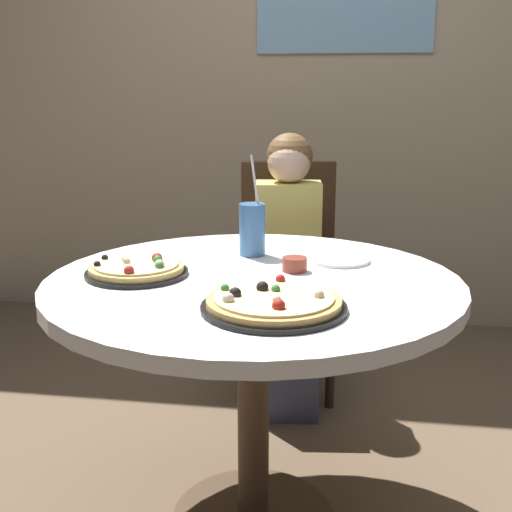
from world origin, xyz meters
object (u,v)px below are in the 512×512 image
pizza_cheese (137,269)px  plate_small (340,260)px  dining_table (253,316)px  chair_wooden (288,263)px  sauce_bowl (295,264)px  pizza_veggie (273,303)px  diner_child (288,286)px  soda_cup (252,229)px

pizza_cheese → plate_small: 0.60m
dining_table → pizza_cheese: size_ratio=3.99×
chair_wooden → sauce_bowl: bearing=-82.8°
chair_wooden → pizza_cheese: chair_wooden is taller
pizza_veggie → plate_small: bearing=73.8°
diner_child → pizza_veggie: bearing=-85.8°
dining_table → diner_child: (0.01, 0.82, -0.16)m
chair_wooden → pizza_veggie: chair_wooden is taller
sauce_bowl → soda_cup: bearing=131.5°
soda_cup → plate_small: soda_cup is taller
dining_table → pizza_cheese: pizza_cheese is taller
plate_small → dining_table: bearing=-135.8°
pizza_veggie → chair_wooden: bearing=94.5°
pizza_veggie → sauce_bowl: 0.34m
chair_wooden → diner_child: size_ratio=0.88×
pizza_veggie → plate_small: size_ratio=1.90×
sauce_bowl → diner_child: bearing=97.4°
dining_table → soda_cup: 0.32m
pizza_veggie → pizza_cheese: (-0.41, 0.24, 0.00)m
dining_table → sauce_bowl: size_ratio=16.12×
dining_table → soda_cup: (-0.04, 0.26, 0.19)m
pizza_veggie → pizza_cheese: same height
dining_table → chair_wooden: size_ratio=1.19×
chair_wooden → soda_cup: (-0.03, -0.74, 0.30)m
dining_table → pizza_veggie: size_ratio=3.30×
chair_wooden → sauce_bowl: chair_wooden is taller
chair_wooden → pizza_cheese: 1.09m
diner_child → plate_small: bearing=-70.1°
diner_child → soda_cup: 0.66m
pizza_veggie → soda_cup: size_ratio=1.11×
diner_child → sauce_bowl: (0.09, -0.73, 0.29)m
pizza_veggie → plate_small: pizza_veggie is taller
chair_wooden → soda_cup: soda_cup is taller
diner_child → pizza_veggie: (0.08, -1.07, 0.28)m
pizza_veggie → soda_cup: soda_cup is taller
soda_cup → plate_small: 0.28m
pizza_cheese → chair_wooden: bearing=73.1°
pizza_cheese → sauce_bowl: pizza_cheese is taller
soda_cup → sauce_bowl: (0.15, -0.17, -0.06)m
soda_cup → sauce_bowl: size_ratio=4.39×
pizza_veggie → pizza_cheese: bearing=150.1°
diner_child → pizza_cheese: (-0.33, -0.84, 0.28)m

